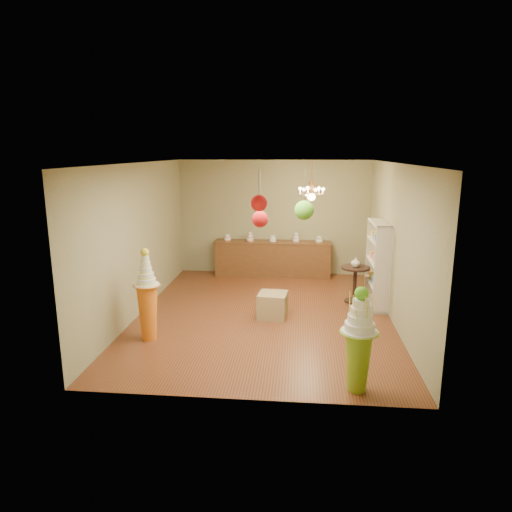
# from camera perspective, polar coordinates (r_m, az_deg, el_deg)

# --- Properties ---
(floor) EXTENTS (6.50, 6.50, 0.00)m
(floor) POSITION_cam_1_polar(r_m,az_deg,el_deg) (9.29, 0.98, -7.30)
(floor) COLOR #5F2F19
(floor) RESTS_ON ground
(ceiling) EXTENTS (6.50, 6.50, 0.00)m
(ceiling) POSITION_cam_1_polar(r_m,az_deg,el_deg) (8.71, 1.06, 11.54)
(ceiling) COLOR silver
(ceiling) RESTS_ON ground
(wall_back) EXTENTS (5.00, 0.04, 3.00)m
(wall_back) POSITION_cam_1_polar(r_m,az_deg,el_deg) (12.07, 2.22, 4.80)
(wall_back) COLOR gray
(wall_back) RESTS_ON ground
(wall_front) EXTENTS (5.00, 0.04, 3.00)m
(wall_front) POSITION_cam_1_polar(r_m,az_deg,el_deg) (5.74, -1.52, -4.47)
(wall_front) COLOR gray
(wall_front) RESTS_ON ground
(wall_left) EXTENTS (0.04, 6.50, 3.00)m
(wall_left) POSITION_cam_1_polar(r_m,az_deg,el_deg) (9.40, -14.37, 2.04)
(wall_left) COLOR gray
(wall_left) RESTS_ON ground
(wall_right) EXTENTS (0.04, 6.50, 3.00)m
(wall_right) POSITION_cam_1_polar(r_m,az_deg,el_deg) (9.04, 17.03, 1.44)
(wall_right) COLOR gray
(wall_right) RESTS_ON ground
(pedestal_green) EXTENTS (0.63, 0.63, 1.49)m
(pedestal_green) POSITION_cam_1_polar(r_m,az_deg,el_deg) (6.44, 12.70, -11.04)
(pedestal_green) COLOR #88B126
(pedestal_green) RESTS_ON floor
(pedestal_orange) EXTENTS (0.50, 0.50, 1.63)m
(pedestal_orange) POSITION_cam_1_polar(r_m,az_deg,el_deg) (8.13, -13.38, -5.92)
(pedestal_orange) COLOR orange
(pedestal_orange) RESTS_ON floor
(burlap_riser) EXTENTS (0.60, 0.60, 0.50)m
(burlap_riser) POSITION_cam_1_polar(r_m,az_deg,el_deg) (9.06, 2.09, -6.17)
(burlap_riser) COLOR #90774E
(burlap_riser) RESTS_ON floor
(sideboard) EXTENTS (3.04, 0.54, 1.16)m
(sideboard) POSITION_cam_1_polar(r_m,az_deg,el_deg) (11.99, 2.10, -0.23)
(sideboard) COLOR brown
(sideboard) RESTS_ON floor
(shelving_unit) EXTENTS (0.33, 1.20, 1.80)m
(shelving_unit) POSITION_cam_1_polar(r_m,az_deg,el_deg) (9.90, 14.99, -1.00)
(shelving_unit) COLOR beige
(shelving_unit) RESTS_ON floor
(round_table) EXTENTS (0.69, 0.69, 0.79)m
(round_table) POSITION_cam_1_polar(r_m,az_deg,el_deg) (10.10, 12.26, -2.87)
(round_table) COLOR black
(round_table) RESTS_ON floor
(vase) EXTENTS (0.26, 0.26, 0.21)m
(vase) POSITION_cam_1_polar(r_m,az_deg,el_deg) (10.00, 12.37, -0.75)
(vase) COLOR beige
(vase) RESTS_ON round_table
(pom_red_left) EXTENTS (0.25, 0.25, 0.90)m
(pom_red_left) POSITION_cam_1_polar(r_m,az_deg,el_deg) (6.82, 0.51, 4.63)
(pom_red_left) COLOR #393229
(pom_red_left) RESTS_ON ceiling
(pom_green_mid) EXTENTS (0.30, 0.30, 0.82)m
(pom_green_mid) POSITION_cam_1_polar(r_m,az_deg,el_deg) (7.11, 6.03, 5.73)
(pom_green_mid) COLOR #393229
(pom_green_mid) RESTS_ON ceiling
(pom_red_right) EXTENTS (0.22, 0.22, 0.54)m
(pom_red_right) POSITION_cam_1_polar(r_m,az_deg,el_deg) (5.91, 0.37, 6.65)
(pom_red_right) COLOR #393229
(pom_red_right) RESTS_ON ceiling
(chandelier) EXTENTS (0.69, 0.69, 0.85)m
(chandelier) POSITION_cam_1_polar(r_m,az_deg,el_deg) (10.06, 6.94, 7.67)
(chandelier) COLOR #E69851
(chandelier) RESTS_ON ceiling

